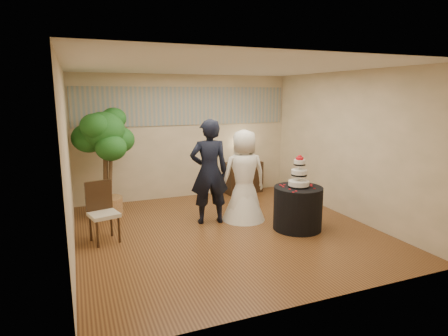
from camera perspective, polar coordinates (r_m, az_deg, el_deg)
name	(u,v)px	position (r m, az deg, el deg)	size (l,w,h in m)	color
floor	(227,231)	(6.68, 0.49, -9.56)	(5.00, 5.00, 0.00)	brown
ceiling	(227,67)	(6.26, 0.53, 15.15)	(5.00, 5.00, 0.00)	white
wall_back	(186,137)	(8.67, -5.81, 4.74)	(5.00, 0.06, 2.80)	beige
wall_front	(315,185)	(4.16, 13.71, -2.61)	(5.00, 0.06, 2.80)	beige
wall_left	(68,162)	(5.86, -22.73, 0.80)	(0.06, 5.00, 2.80)	beige
wall_right	(347,145)	(7.62, 18.20, 3.35)	(0.06, 5.00, 2.80)	beige
mural_border	(186,106)	(8.60, -5.86, 9.37)	(4.90, 0.02, 0.85)	#999C92
groom	(209,172)	(6.86, -2.28, -0.59)	(0.71, 0.46, 1.94)	black
bride	(244,175)	(7.05, 3.05, -1.12)	(0.85, 0.82, 1.73)	white
cake_table	(298,208)	(6.79, 11.17, -6.01)	(0.85, 0.85, 0.77)	black
wedding_cake	(299,171)	(6.63, 11.39, -0.47)	(0.37, 0.37, 0.57)	white
console	(243,177)	(9.11, 2.94, -1.42)	(0.90, 0.40, 0.75)	black
table_lamp	(243,150)	(8.99, 2.98, 2.73)	(0.34, 0.34, 0.58)	beige
ficus_tree	(105,162)	(7.57, -17.66, 0.86)	(1.03, 1.03, 2.16)	#205D1F
side_chair	(104,213)	(6.37, -17.87, -6.51)	(0.45, 0.47, 0.98)	black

